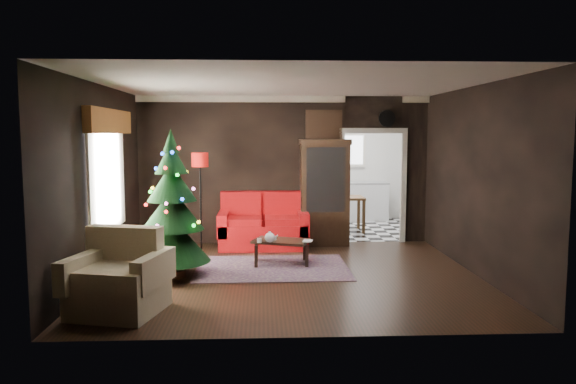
{
  "coord_description": "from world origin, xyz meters",
  "views": [
    {
      "loc": [
        -0.42,
        -7.96,
        2.08
      ],
      "look_at": [
        0.0,
        0.9,
        1.15
      ],
      "focal_mm": 34.35,
      "sensor_mm": 36.0,
      "label": 1
    }
  ],
  "objects_px": {
    "teapot": "(270,237)",
    "kitchen_table": "(347,214)",
    "curio_cabinet": "(324,195)",
    "christmas_tree": "(172,206)",
    "loveseat": "(263,221)",
    "armchair": "(118,274)",
    "coffee_table": "(281,252)",
    "wall_clock": "(387,118)",
    "floor_lamp": "(201,206)"
  },
  "relations": [
    {
      "from": "kitchen_table",
      "to": "wall_clock",
      "type": "bearing_deg",
      "value": -66.25
    },
    {
      "from": "coffee_table",
      "to": "teapot",
      "type": "distance_m",
      "value": 0.39
    },
    {
      "from": "christmas_tree",
      "to": "kitchen_table",
      "type": "distance_m",
      "value": 4.89
    },
    {
      "from": "armchair",
      "to": "floor_lamp",
      "type": "bearing_deg",
      "value": 93.74
    },
    {
      "from": "coffee_table",
      "to": "kitchen_table",
      "type": "relative_size",
      "value": 1.15
    },
    {
      "from": "curio_cabinet",
      "to": "kitchen_table",
      "type": "height_order",
      "value": "curio_cabinet"
    },
    {
      "from": "loveseat",
      "to": "christmas_tree",
      "type": "bearing_deg",
      "value": -122.8
    },
    {
      "from": "curio_cabinet",
      "to": "christmas_tree",
      "type": "distance_m",
      "value": 3.36
    },
    {
      "from": "teapot",
      "to": "curio_cabinet",
      "type": "bearing_deg",
      "value": 59.15
    },
    {
      "from": "wall_clock",
      "to": "kitchen_table",
      "type": "bearing_deg",
      "value": 113.75
    },
    {
      "from": "armchair",
      "to": "wall_clock",
      "type": "height_order",
      "value": "wall_clock"
    },
    {
      "from": "teapot",
      "to": "loveseat",
      "type": "bearing_deg",
      "value": 93.56
    },
    {
      "from": "armchair",
      "to": "teapot",
      "type": "height_order",
      "value": "armchair"
    },
    {
      "from": "curio_cabinet",
      "to": "teapot",
      "type": "bearing_deg",
      "value": -120.85
    },
    {
      "from": "loveseat",
      "to": "curio_cabinet",
      "type": "xyz_separation_m",
      "value": [
        1.15,
        0.22,
        0.45
      ]
    },
    {
      "from": "kitchen_table",
      "to": "teapot",
      "type": "bearing_deg",
      "value": -118.08
    },
    {
      "from": "floor_lamp",
      "to": "kitchen_table",
      "type": "bearing_deg",
      "value": 34.15
    },
    {
      "from": "teapot",
      "to": "wall_clock",
      "type": "xyz_separation_m",
      "value": [
        2.25,
        1.94,
        1.9
      ]
    },
    {
      "from": "loveseat",
      "to": "coffee_table",
      "type": "distance_m",
      "value": 1.4
    },
    {
      "from": "loveseat",
      "to": "kitchen_table",
      "type": "distance_m",
      "value": 2.45
    },
    {
      "from": "kitchen_table",
      "to": "coffee_table",
      "type": "bearing_deg",
      "value": -116.99
    },
    {
      "from": "armchair",
      "to": "curio_cabinet",
      "type": "bearing_deg",
      "value": 67.48
    },
    {
      "from": "kitchen_table",
      "to": "floor_lamp",
      "type": "bearing_deg",
      "value": -145.85
    },
    {
      "from": "christmas_tree",
      "to": "coffee_table",
      "type": "relative_size",
      "value": 2.41
    },
    {
      "from": "loveseat",
      "to": "coffee_table",
      "type": "relative_size",
      "value": 1.97
    },
    {
      "from": "loveseat",
      "to": "armchair",
      "type": "xyz_separation_m",
      "value": [
        -1.7,
        -3.65,
        -0.04
      ]
    },
    {
      "from": "christmas_tree",
      "to": "wall_clock",
      "type": "height_order",
      "value": "wall_clock"
    },
    {
      "from": "loveseat",
      "to": "floor_lamp",
      "type": "distance_m",
      "value": 1.2
    },
    {
      "from": "coffee_table",
      "to": "armchair",
      "type": "bearing_deg",
      "value": -130.49
    },
    {
      "from": "christmas_tree",
      "to": "kitchen_table",
      "type": "bearing_deg",
      "value": 49.85
    },
    {
      "from": "loveseat",
      "to": "teapot",
      "type": "height_order",
      "value": "loveseat"
    },
    {
      "from": "floor_lamp",
      "to": "coffee_table",
      "type": "bearing_deg",
      "value": -36.27
    },
    {
      "from": "curio_cabinet",
      "to": "coffee_table",
      "type": "relative_size",
      "value": 2.2
    },
    {
      "from": "wall_clock",
      "to": "coffee_table",
      "type": "bearing_deg",
      "value": -140.02
    },
    {
      "from": "armchair",
      "to": "teapot",
      "type": "distance_m",
      "value": 2.77
    },
    {
      "from": "loveseat",
      "to": "wall_clock",
      "type": "xyz_separation_m",
      "value": [
        2.35,
        0.4,
        1.88
      ]
    },
    {
      "from": "loveseat",
      "to": "curio_cabinet",
      "type": "height_order",
      "value": "curio_cabinet"
    },
    {
      "from": "loveseat",
      "to": "teapot",
      "type": "bearing_deg",
      "value": -86.44
    },
    {
      "from": "kitchen_table",
      "to": "loveseat",
      "type": "bearing_deg",
      "value": -137.49
    },
    {
      "from": "loveseat",
      "to": "wall_clock",
      "type": "height_order",
      "value": "wall_clock"
    },
    {
      "from": "teapot",
      "to": "kitchen_table",
      "type": "relative_size",
      "value": 0.24
    },
    {
      "from": "floor_lamp",
      "to": "armchair",
      "type": "bearing_deg",
      "value": -100.07
    },
    {
      "from": "loveseat",
      "to": "coffee_table",
      "type": "xyz_separation_m",
      "value": [
        0.28,
        -1.34,
        -0.29
      ]
    },
    {
      "from": "curio_cabinet",
      "to": "christmas_tree",
      "type": "bearing_deg",
      "value": -137.44
    },
    {
      "from": "teapot",
      "to": "kitchen_table",
      "type": "height_order",
      "value": "kitchen_table"
    },
    {
      "from": "loveseat",
      "to": "curio_cabinet",
      "type": "distance_m",
      "value": 1.25
    },
    {
      "from": "curio_cabinet",
      "to": "floor_lamp",
      "type": "height_order",
      "value": "curio_cabinet"
    },
    {
      "from": "coffee_table",
      "to": "wall_clock",
      "type": "relative_size",
      "value": 2.7
    },
    {
      "from": "armchair",
      "to": "kitchen_table",
      "type": "bearing_deg",
      "value": 70.4
    },
    {
      "from": "loveseat",
      "to": "floor_lamp",
      "type": "xyz_separation_m",
      "value": [
        -1.11,
        -0.32,
        0.33
      ]
    }
  ]
}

